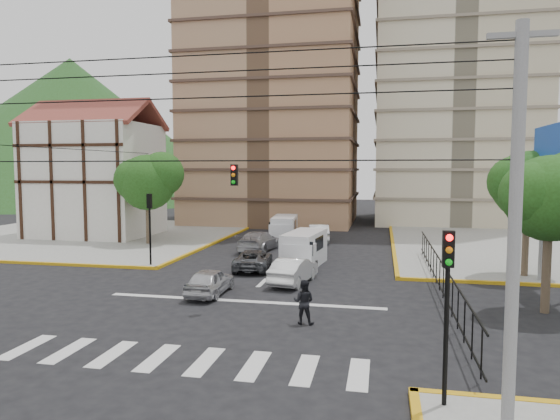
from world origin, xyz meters
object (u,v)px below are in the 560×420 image
(traffic_light_se, at_px, (447,289))
(car_silver_front_left, at_px, (210,281))
(car_white_front_right, at_px, (294,270))
(van_left_lane, at_px, (284,229))
(traffic_light_nw, at_px, (150,217))
(pedestrian_crosswalk, at_px, (304,302))
(van_right_lane, at_px, (304,250))

(traffic_light_se, bearing_deg, car_silver_front_left, 134.48)
(traffic_light_se, height_order, car_white_front_right, traffic_light_se)
(traffic_light_se, relative_size, van_left_lane, 0.91)
(traffic_light_nw, xyz_separation_m, pedestrian_crosswalk, (11.05, -9.34, -2.24))
(van_right_lane, xyz_separation_m, car_white_front_right, (0.19, -4.67, -0.34))
(traffic_light_se, relative_size, pedestrian_crosswalk, 2.52)
(van_right_lane, distance_m, car_silver_front_left, 8.52)
(pedestrian_crosswalk, bearing_deg, car_silver_front_left, -30.22)
(traffic_light_se, xyz_separation_m, van_left_lane, (-9.61, 27.98, -2.09))
(traffic_light_se, distance_m, van_right_lane, 18.91)
(van_right_lane, height_order, car_silver_front_left, van_right_lane)
(van_left_lane, height_order, pedestrian_crosswalk, van_left_lane)
(traffic_light_nw, bearing_deg, pedestrian_crosswalk, -40.20)
(van_left_lane, relative_size, car_silver_front_left, 1.26)
(traffic_light_se, xyz_separation_m, pedestrian_crosswalk, (-4.55, 6.26, -2.24))
(pedestrian_crosswalk, bearing_deg, van_right_lane, -76.29)
(car_silver_front_left, bearing_deg, van_left_lane, -89.88)
(van_right_lane, xyz_separation_m, pedestrian_crosswalk, (1.79, -11.43, -0.16))
(traffic_light_nw, relative_size, pedestrian_crosswalk, 2.52)
(van_right_lane, relative_size, van_left_lane, 1.03)
(pedestrian_crosswalk, bearing_deg, traffic_light_se, 130.84)
(traffic_light_nw, bearing_deg, car_silver_front_left, -44.12)
(traffic_light_se, bearing_deg, pedestrian_crosswalk, 126.00)
(van_left_lane, distance_m, pedestrian_crosswalk, 22.30)
(traffic_light_se, height_order, van_left_lane, traffic_light_se)
(traffic_light_nw, distance_m, van_left_lane, 13.91)
(van_left_lane, distance_m, car_white_front_right, 15.36)
(traffic_light_nw, relative_size, car_white_front_right, 1.04)
(car_white_front_right, relative_size, pedestrian_crosswalk, 2.41)
(traffic_light_nw, relative_size, car_silver_front_left, 1.15)
(traffic_light_se, bearing_deg, traffic_light_nw, 135.00)
(van_right_lane, relative_size, car_white_front_right, 1.17)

